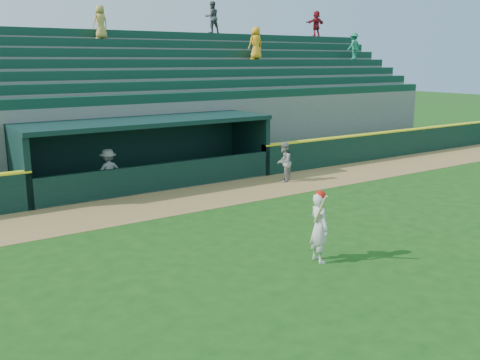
{
  "coord_description": "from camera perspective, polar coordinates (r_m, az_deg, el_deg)",
  "views": [
    {
      "loc": [
        -8.19,
        -10.52,
        4.6
      ],
      "look_at": [
        0.0,
        1.6,
        1.3
      ],
      "focal_mm": 40.0,
      "sensor_mm": 36.0,
      "label": 1
    }
  ],
  "objects": [
    {
      "name": "dugout",
      "position": [
        20.52,
        -10.08,
        3.42
      ],
      "size": [
        9.4,
        2.8,
        2.46
      ],
      "color": "slate",
      "rests_on": "ground"
    },
    {
      "name": "ground",
      "position": [
        14.11,
        3.66,
        -6.35
      ],
      "size": [
        120.0,
        120.0,
        0.0
      ],
      "primitive_type": "plane",
      "color": "#194511",
      "rests_on": "ground"
    },
    {
      "name": "batter_at_plate",
      "position": [
        12.48,
        8.45,
        -4.87
      ],
      "size": [
        0.52,
        0.81,
        1.72
      ],
      "color": "silver",
      "rests_on": "ground"
    },
    {
      "name": "dugout_player_front",
      "position": [
        20.57,
        4.71,
        1.93
      ],
      "size": [
        0.95,
        0.91,
        1.54
      ],
      "primitive_type": "imported",
      "rotation": [
        0.0,
        0.0,
        3.78
      ],
      "color": "gray",
      "rests_on": "ground"
    },
    {
      "name": "field_wall_right",
      "position": [
        26.93,
        15.93,
        3.67
      ],
      "size": [
        15.5,
        0.3,
        1.2
      ],
      "primitive_type": "cube",
      "color": "black",
      "rests_on": "ground"
    },
    {
      "name": "warning_track",
      "position": [
        18.06,
        -5.88,
        -2.1
      ],
      "size": [
        40.0,
        3.0,
        0.01
      ],
      "primitive_type": "cube",
      "color": "olive",
      "rests_on": "ground"
    },
    {
      "name": "wall_stripe_right",
      "position": [
        26.85,
        16.01,
        5.0
      ],
      "size": [
        15.5,
        0.32,
        0.06
      ],
      "primitive_type": "cube",
      "color": "yellow",
      "rests_on": "field_wall_right"
    },
    {
      "name": "stands",
      "position": [
        24.62,
        -14.51,
        7.16
      ],
      "size": [
        34.5,
        6.25,
        7.59
      ],
      "color": "slate",
      "rests_on": "ground"
    },
    {
      "name": "dugout_player_inside",
      "position": [
        19.19,
        -13.84,
        0.9
      ],
      "size": [
        1.03,
        0.6,
        1.59
      ],
      "primitive_type": "imported",
      "rotation": [
        0.0,
        0.0,
        3.15
      ],
      "color": "gray",
      "rests_on": "ground"
    }
  ]
}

